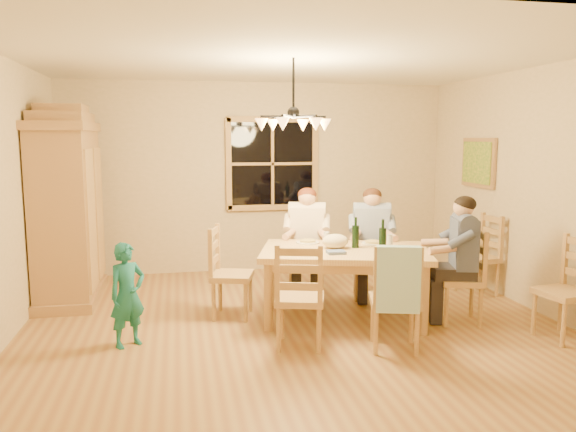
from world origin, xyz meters
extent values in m
plane|color=#996537|center=(0.00, 0.00, 0.00)|extent=(5.50, 5.50, 0.00)
cube|color=white|center=(0.00, 0.00, 2.70)|extent=(5.50, 5.00, 0.02)
cube|color=tan|center=(0.00, 2.50, 1.35)|extent=(5.50, 0.02, 2.70)
cube|color=tan|center=(-2.75, 0.00, 1.35)|extent=(0.02, 5.00, 2.70)
cube|color=tan|center=(2.75, 0.00, 1.35)|extent=(0.02, 5.00, 2.70)
cube|color=black|center=(0.20, 2.48, 1.55)|extent=(1.20, 0.03, 1.20)
cube|color=#AD804C|center=(0.20, 2.46, 1.55)|extent=(1.30, 0.06, 1.30)
cube|color=#A17846|center=(2.72, 1.20, 1.60)|extent=(0.04, 0.78, 0.64)
cube|color=#1E6B2D|center=(2.69, 1.20, 1.60)|extent=(0.02, 0.68, 0.54)
cylinder|color=black|center=(0.00, 0.00, 2.44)|extent=(0.02, 0.02, 0.53)
sphere|color=black|center=(0.00, 0.00, 2.17)|extent=(0.12, 0.12, 0.12)
cylinder|color=black|center=(0.16, 0.00, 2.13)|extent=(0.34, 0.02, 0.02)
cone|color=#FFB259|center=(0.32, 0.00, 2.05)|extent=(0.13, 0.13, 0.12)
cylinder|color=black|center=(0.08, 0.14, 2.13)|extent=(0.19, 0.31, 0.02)
cone|color=#FFB259|center=(0.16, 0.28, 2.05)|extent=(0.13, 0.13, 0.12)
cylinder|color=black|center=(-0.08, 0.14, 2.13)|extent=(0.19, 0.31, 0.02)
cone|color=#FFB259|center=(-0.16, 0.28, 2.05)|extent=(0.13, 0.13, 0.12)
cylinder|color=black|center=(-0.16, 0.00, 2.13)|extent=(0.34, 0.02, 0.02)
cone|color=#FFB259|center=(-0.32, 0.00, 2.05)|extent=(0.13, 0.13, 0.12)
cylinder|color=black|center=(-0.08, -0.14, 2.13)|extent=(0.19, 0.31, 0.02)
cone|color=#FFB259|center=(-0.16, -0.28, 2.05)|extent=(0.13, 0.13, 0.12)
cylinder|color=black|center=(0.08, -0.14, 2.13)|extent=(0.19, 0.31, 0.02)
cone|color=#FFB259|center=(0.16, -0.28, 2.05)|extent=(0.13, 0.13, 0.12)
cube|color=#A17846|center=(-2.43, 1.39, 1.00)|extent=(0.60, 1.30, 2.00)
cube|color=#A17846|center=(-2.43, 1.39, 2.05)|extent=(0.66, 1.40, 0.10)
cube|color=#A17846|center=(-2.43, 1.39, 2.15)|extent=(0.58, 1.00, 0.12)
cube|color=#A17846|center=(-2.43, 1.39, 2.25)|extent=(0.52, 0.55, 0.10)
cube|color=#AD804C|center=(-2.12, 1.06, 1.00)|extent=(0.03, 0.55, 1.60)
cube|color=#AD804C|center=(-2.12, 1.72, 1.00)|extent=(0.03, 0.55, 1.60)
cube|color=#A17846|center=(-2.43, 1.39, 0.06)|extent=(0.66, 1.40, 0.12)
cube|color=tan|center=(0.57, 0.04, 0.73)|extent=(1.95, 1.48, 0.06)
cube|color=#AD804C|center=(0.57, 0.04, 0.65)|extent=(1.77, 1.30, 0.10)
cylinder|color=#AD804C|center=(-0.29, -0.17, 0.35)|extent=(0.09, 0.09, 0.70)
cylinder|color=#AD804C|center=(1.19, -0.58, 0.35)|extent=(0.09, 0.09, 0.70)
cylinder|color=#AD804C|center=(-0.06, 0.66, 0.35)|extent=(0.09, 0.09, 0.70)
cylinder|color=#AD804C|center=(1.42, 0.25, 0.35)|extent=(0.09, 0.09, 0.70)
cube|color=#AD804C|center=(0.36, 0.95, 0.45)|extent=(0.54, 0.52, 0.06)
cube|color=#AD804C|center=(0.36, 0.95, 0.72)|extent=(0.38, 0.15, 0.54)
cube|color=#AD804C|center=(1.11, 0.74, 0.45)|extent=(0.54, 0.52, 0.06)
cube|color=#AD804C|center=(1.11, 0.74, 0.72)|extent=(0.38, 0.15, 0.54)
cube|color=#AD804C|center=(-0.07, -0.63, 0.45)|extent=(0.54, 0.52, 0.06)
cube|color=#AD804C|center=(-0.07, -0.63, 0.72)|extent=(0.38, 0.15, 0.54)
cube|color=#AD804C|center=(0.77, -0.86, 0.45)|extent=(0.54, 0.52, 0.06)
cube|color=#AD804C|center=(0.77, -0.86, 0.72)|extent=(0.38, 0.15, 0.54)
cube|color=#AD804C|center=(-0.60, 0.36, 0.45)|extent=(0.52, 0.54, 0.06)
cube|color=#AD804C|center=(-0.60, 0.36, 0.72)|extent=(0.15, 0.38, 0.54)
cube|color=#AD804C|center=(1.73, -0.28, 0.45)|extent=(0.52, 0.54, 0.06)
cube|color=#AD804C|center=(1.73, -0.28, 0.72)|extent=(0.15, 0.38, 0.54)
cube|color=beige|center=(0.36, 0.95, 0.84)|extent=(0.44, 0.32, 0.52)
cube|color=#262328|center=(0.36, 0.95, 0.53)|extent=(0.48, 0.51, 0.14)
sphere|color=tan|center=(0.36, 0.95, 1.22)|extent=(0.21, 0.21, 0.21)
ellipsoid|color=#592614|center=(0.36, 0.95, 1.25)|extent=(0.22, 0.22, 0.17)
cube|color=#304684|center=(1.11, 0.74, 0.84)|extent=(0.44, 0.32, 0.52)
cube|color=#262328|center=(1.11, 0.74, 0.53)|extent=(0.48, 0.51, 0.14)
sphere|color=tan|center=(1.11, 0.74, 1.22)|extent=(0.21, 0.21, 0.21)
ellipsoid|color=#381E11|center=(1.11, 0.74, 1.25)|extent=(0.22, 0.22, 0.17)
cube|color=#454E6E|center=(1.73, -0.28, 0.84)|extent=(0.32, 0.44, 0.52)
cube|color=#262328|center=(1.73, -0.28, 0.53)|extent=(0.51, 0.48, 0.14)
sphere|color=tan|center=(1.73, -0.28, 1.22)|extent=(0.21, 0.21, 0.21)
ellipsoid|color=black|center=(1.73, -0.28, 1.25)|extent=(0.22, 0.22, 0.17)
cube|color=#96C0CC|center=(0.72, -1.05, 0.70)|extent=(0.39, 0.20, 0.58)
cylinder|color=black|center=(0.70, 0.10, 0.93)|extent=(0.08, 0.08, 0.33)
cylinder|color=black|center=(0.92, -0.11, 0.93)|extent=(0.08, 0.08, 0.33)
cylinder|color=white|center=(0.26, 0.45, 0.77)|extent=(0.26, 0.26, 0.02)
cylinder|color=white|center=(0.95, 0.25, 0.77)|extent=(0.26, 0.26, 0.02)
cylinder|color=white|center=(1.13, -0.11, 0.77)|extent=(0.26, 0.26, 0.02)
cylinder|color=silver|center=(0.44, 0.34, 0.83)|extent=(0.06, 0.06, 0.14)
cylinder|color=silver|center=(1.06, 0.04, 0.83)|extent=(0.06, 0.06, 0.14)
ellipsoid|color=beige|center=(0.96, -0.37, 0.82)|extent=(0.20, 0.20, 0.11)
cube|color=#506193|center=(0.41, -0.16, 0.78)|extent=(0.21, 0.18, 0.03)
ellipsoid|color=#C3B48D|center=(0.48, 0.11, 0.84)|extent=(0.28, 0.22, 0.15)
imported|color=#196C72|center=(-1.63, -0.31, 0.49)|extent=(0.43, 0.39, 0.97)
cube|color=#AD804C|center=(2.45, -0.93, 0.45)|extent=(0.49, 0.50, 0.06)
cube|color=#AD804C|center=(2.45, -0.93, 0.72)|extent=(0.11, 0.38, 0.54)
cube|color=#AD804C|center=(2.45, 0.66, 0.45)|extent=(0.45, 0.47, 0.06)
cube|color=#AD804C|center=(2.45, 0.66, 0.72)|extent=(0.08, 0.38, 0.54)
camera|label=1|loc=(-1.14, -5.53, 1.93)|focal=35.00mm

